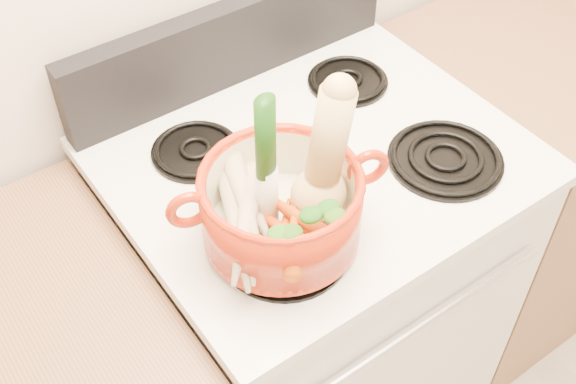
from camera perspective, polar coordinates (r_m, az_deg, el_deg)
stove_body at (r=1.78m, az=1.82°, el=-8.51°), size 0.76×0.65×0.92m
cooktop at (r=1.42m, az=2.26°, el=2.57°), size 0.78×0.67×0.03m
control_backsplash at (r=1.55m, az=-4.48°, el=11.68°), size 0.76×0.05×0.18m
oven_handle at (r=1.38m, az=10.71°, el=-10.14°), size 0.60×0.02×0.02m
burner_front_left at (r=1.24m, az=-0.28°, el=-4.36°), size 0.22×0.22×0.02m
burner_front_right at (r=1.42m, az=12.35°, el=2.65°), size 0.22×0.22×0.02m
burner_back_left at (r=1.42m, az=-7.32°, el=3.36°), size 0.17×0.17×0.02m
burner_back_right at (r=1.58m, az=4.75°, el=8.85°), size 0.17×0.17×0.02m
dutch_oven at (r=1.20m, az=-0.56°, el=-1.19°), size 0.34×0.34×0.13m
pot_handle_left at (r=1.14m, az=-7.86°, el=-1.42°), size 0.08×0.04×0.08m
pot_handle_right at (r=1.20m, az=6.34°, el=1.95°), size 0.08×0.04×0.08m
squash at (r=1.15m, az=2.56°, el=2.63°), size 0.15×0.12×0.27m
leek at (r=1.13m, az=-1.75°, el=2.33°), size 0.06×0.06×0.27m
ginger at (r=1.27m, az=-2.78°, el=1.14°), size 0.10×0.09×0.05m
parsnip_0 at (r=1.18m, az=-4.01°, el=-2.87°), size 0.14×0.23×0.07m
parsnip_1 at (r=1.18m, az=-3.08°, el=-3.07°), size 0.14×0.19×0.06m
parsnip_2 at (r=1.22m, az=-3.02°, el=-0.29°), size 0.09×0.20×0.06m
parsnip_3 at (r=1.16m, az=-3.51°, el=-3.04°), size 0.17×0.18×0.06m
parsnip_4 at (r=1.19m, az=-3.37°, el=-0.90°), size 0.11×0.22×0.06m
carrot_0 at (r=1.19m, az=-0.99°, el=-2.70°), size 0.06×0.16×0.04m
carrot_1 at (r=1.18m, az=-0.28°, el=-3.35°), size 0.12×0.13×0.04m
carrot_2 at (r=1.18m, az=1.03°, el=-2.60°), size 0.06×0.16×0.04m
carrot_3 at (r=1.15m, az=0.42°, el=-3.97°), size 0.11×0.13×0.04m
carrot_4 at (r=1.19m, az=0.18°, el=-1.66°), size 0.07×0.16×0.04m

